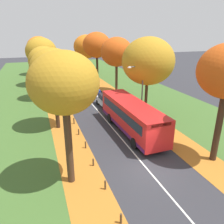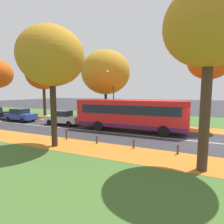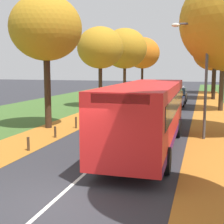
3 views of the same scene
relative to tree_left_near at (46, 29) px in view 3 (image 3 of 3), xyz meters
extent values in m
plane|color=#2D2D33|center=(5.24, -9.58, -6.00)|extent=(160.00, 160.00, 0.00)
cube|color=#3D6028|center=(-3.96, 10.42, -5.99)|extent=(12.00, 90.00, 0.01)
cube|color=#B26B23|center=(0.64, 4.42, -5.99)|extent=(2.80, 60.00, 0.00)
cube|color=#B26B23|center=(9.84, 4.42, -5.99)|extent=(2.80, 60.00, 0.00)
cube|color=silver|center=(5.24, 10.42, -6.00)|extent=(0.12, 80.00, 0.01)
cylinder|color=#382619|center=(0.00, 0.00, -3.79)|extent=(0.40, 0.40, 4.42)
ellipsoid|color=#B27F1E|center=(0.00, 0.00, 0.04)|extent=(4.30, 4.30, 3.87)
cylinder|color=#382619|center=(-0.24, 10.91, -4.03)|extent=(0.35, 0.35, 3.94)
ellipsoid|color=#B27F1E|center=(-0.24, 10.91, -0.45)|extent=(4.30, 4.30, 3.87)
cylinder|color=#422D1E|center=(-0.20, 20.16, -4.00)|extent=(0.36, 0.36, 4.00)
ellipsoid|color=#B27F1E|center=(-0.20, 20.16, 0.02)|extent=(5.37, 5.37, 4.83)
cylinder|color=black|center=(-0.16, 31.34, -4.00)|extent=(0.36, 0.36, 3.99)
ellipsoid|color=orange|center=(-0.16, 31.34, -0.01)|extent=(5.33, 5.33, 4.79)
cylinder|color=#422D1E|center=(10.62, 11.26, -3.74)|extent=(0.41, 0.41, 4.51)
ellipsoid|color=#C64C14|center=(10.62, 11.26, 0.37)|extent=(4.95, 4.95, 4.46)
cylinder|color=black|center=(10.28, 21.42, -3.59)|extent=(0.43, 0.43, 4.82)
ellipsoid|color=#C64C14|center=(10.28, 21.42, 0.86)|extent=(5.42, 5.42, 4.88)
cylinder|color=#422D1E|center=(10.40, 30.82, -4.13)|extent=(0.34, 0.34, 3.74)
ellipsoid|color=orange|center=(10.40, 30.82, -0.01)|extent=(6.00, 6.00, 5.40)
cylinder|color=#4C3823|center=(1.70, -5.14, -5.68)|extent=(0.12, 0.12, 0.63)
cylinder|color=#4C3823|center=(1.66, -2.40, -5.69)|extent=(0.12, 0.12, 0.61)
cylinder|color=#4C3823|center=(1.69, 0.34, -5.64)|extent=(0.12, 0.12, 0.71)
cylinder|color=#47474C|center=(9.24, -0.50, -3.00)|extent=(0.14, 0.14, 6.00)
cylinder|color=#47474C|center=(8.44, -0.50, -0.10)|extent=(1.60, 0.10, 0.10)
ellipsoid|color=silver|center=(7.64, -0.50, -0.15)|extent=(0.44, 0.28, 0.20)
cube|color=red|center=(6.73, -3.31, -4.27)|extent=(2.66, 10.44, 2.50)
cube|color=#19232D|center=(6.82, -8.45, -3.92)|extent=(2.30, 0.14, 1.30)
cube|color=#19232D|center=(6.73, -3.31, -3.87)|extent=(2.68, 9.19, 0.80)
cube|color=#4C1951|center=(6.73, -3.31, -5.34)|extent=(2.68, 10.23, 0.32)
cube|color=yellow|center=(6.82, -8.47, -3.20)|extent=(1.75, 0.11, 0.28)
cylinder|color=black|center=(7.97, -6.51, -5.52)|extent=(0.31, 0.96, 0.96)
cylinder|color=black|center=(5.60, -6.55, -5.52)|extent=(0.31, 0.96, 0.96)
cylinder|color=black|center=(7.88, -0.43, -5.52)|extent=(0.31, 0.96, 0.96)
cylinder|color=black|center=(5.50, -0.47, -5.52)|extent=(0.31, 0.96, 0.96)
cube|color=#B7BABF|center=(6.75, 4.73, -5.33)|extent=(1.89, 4.27, 0.70)
cube|color=#19232D|center=(6.74, 4.88, -4.68)|extent=(1.53, 2.08, 0.60)
cylinder|color=black|center=(7.59, 3.46, -5.68)|extent=(0.25, 0.65, 0.64)
cylinder|color=black|center=(6.03, 3.39, -5.68)|extent=(0.25, 0.65, 0.64)
cylinder|color=black|center=(7.47, 6.06, -5.68)|extent=(0.25, 0.65, 0.64)
cylinder|color=black|center=(5.91, 5.99, -5.68)|extent=(0.25, 0.65, 0.64)
cube|color=#233D9E|center=(6.55, 11.35, -5.33)|extent=(1.82, 4.25, 0.70)
cube|color=#19232D|center=(6.55, 11.50, -4.68)|extent=(1.50, 2.06, 0.60)
cylinder|color=black|center=(7.29, 10.03, -5.68)|extent=(0.24, 0.65, 0.64)
cylinder|color=black|center=(5.73, 10.07, -5.68)|extent=(0.24, 0.65, 0.64)
cylinder|color=black|center=(7.37, 12.63, -5.68)|extent=(0.24, 0.65, 0.64)
cylinder|color=black|center=(5.80, 12.68, -5.68)|extent=(0.24, 0.65, 0.64)
cube|color=black|center=(6.58, 16.78, -5.33)|extent=(1.74, 4.22, 0.70)
cube|color=#19232D|center=(6.58, 16.93, -4.68)|extent=(1.46, 2.03, 0.60)
cylinder|color=black|center=(7.38, 15.49, -5.68)|extent=(0.23, 0.64, 0.64)
cylinder|color=black|center=(5.81, 15.47, -5.68)|extent=(0.23, 0.64, 0.64)
cylinder|color=black|center=(7.35, 18.09, -5.68)|extent=(0.23, 0.64, 0.64)
cylinder|color=black|center=(5.79, 18.08, -5.68)|extent=(0.23, 0.64, 0.64)
camera|label=1|loc=(-1.60, -21.32, 3.36)|focal=35.00mm
camera|label=2|loc=(-9.18, -8.30, -2.30)|focal=28.00mm
camera|label=3|loc=(9.12, -17.11, -2.32)|focal=50.00mm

